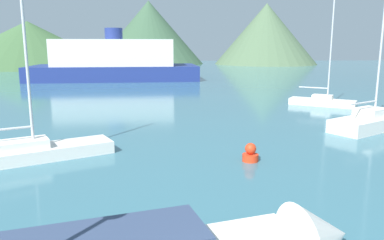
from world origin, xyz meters
TOP-DOWN VIEW (x-y plane):
  - sailboat_inner at (-8.14, 11.52)m, footprint 7.51×4.98m
  - sailboat_middle at (9.62, 16.64)m, footprint 5.71×4.52m
  - sailboat_outer at (10.42, 25.46)m, footprint 5.07×3.99m
  - ferry_distant at (-9.77, 50.73)m, footprint 23.78×11.15m
  - buoy_marker at (1.46, 11.04)m, footprint 0.68×0.68m
  - hill_west at (-35.24, 88.40)m, footprint 40.71×40.71m
  - hill_central at (-7.45, 99.56)m, footprint 29.05×29.05m
  - hill_east at (23.53, 96.19)m, footprint 26.84×26.84m

SIDE VIEW (x-z plane):
  - buoy_marker at x=1.46m, z-range -0.07..0.71m
  - sailboat_inner at x=-8.14m, z-range -3.74..4.52m
  - sailboat_outer at x=10.42m, z-range -4.09..4.98m
  - sailboat_middle at x=9.62m, z-range -4.39..5.44m
  - ferry_distant at x=-9.77m, z-range -1.11..6.12m
  - hill_west at x=-35.24m, z-range 0.00..10.49m
  - hill_east at x=23.53m, z-range 0.00..15.72m
  - hill_central at x=-7.45m, z-range 0.00..16.54m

